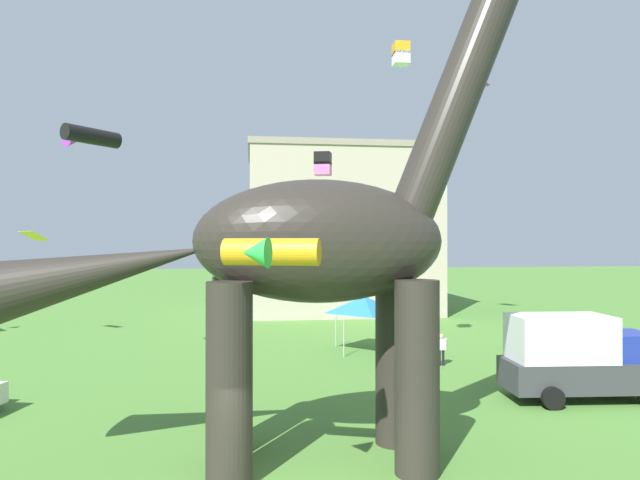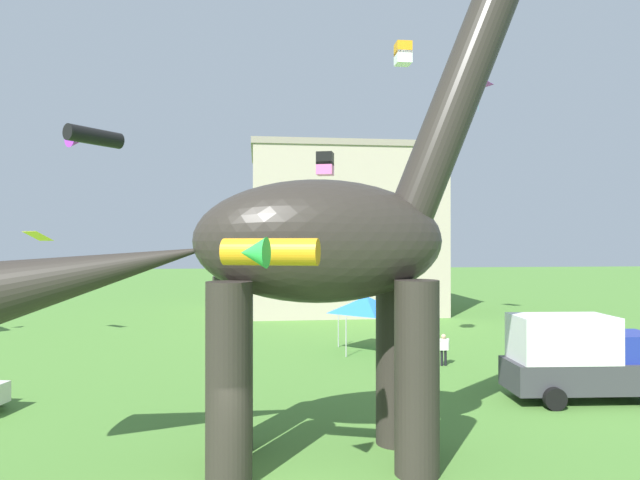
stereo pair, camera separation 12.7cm
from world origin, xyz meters
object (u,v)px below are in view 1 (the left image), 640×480
Objects in this scene: kite_far_left at (34,236)px; kite_apex at (88,137)px; festival_canopy_tent at (364,305)px; dinosaur_sculpture at (317,241)px; kite_drifting at (323,164)px; person_near_flyer at (386,352)px; kite_high_right at (268,252)px; kite_near_high at (401,54)px; parked_box_truck at (577,356)px; kite_mid_left at (475,85)px; person_far_spectator at (529,354)px; person_watching_child at (441,346)px.

kite_far_left is 0.73× the size of kite_apex.
festival_canopy_tent is 1.59× the size of kite_far_left.
dinosaur_sculpture is 25.48m from kite_far_left.
dinosaur_sculpture is at bearing -98.06° from kite_drifting.
kite_high_right is (-5.54, -11.86, 4.62)m from person_near_flyer.
kite_near_high reaches higher than person_near_flyer.
parked_box_truck is 2.76× the size of kite_mid_left.
dinosaur_sculpture reaches higher than kite_far_left.
person_far_spectator is 1.15× the size of kite_near_high.
person_far_spectator is at bearing 10.43° from dinosaur_sculpture.
festival_canopy_tent is 18.52m from kite_mid_left.
dinosaur_sculpture is 14.61m from kite_drifting.
kite_drifting is at bearing -177.37° from person_near_flyer.
person_far_spectator is 8.80m from festival_canopy_tent.
kite_near_high is at bearing 0.06° from kite_apex.
person_watching_child is 16.88m from kite_high_right.
kite_drifting is (-2.40, -0.93, 7.55)m from festival_canopy_tent.
kite_far_left reaches higher than person_near_flyer.
kite_near_high reaches higher than parked_box_truck.
kite_mid_left is (13.68, 21.74, 11.02)m from dinosaur_sculpture.
kite_drifting reaches higher than person_far_spectator.
festival_canopy_tent is (4.36, 14.80, -3.40)m from dinosaur_sculpture.
person_far_spectator is 6.99m from person_near_flyer.
kite_near_high is at bearing -127.32° from kite_mid_left.
person_near_flyer is at bearing -7.46° from kite_apex.
kite_mid_left is 25.98m from kite_apex.
kite_apex reaches higher than person_far_spectator.
kite_mid_left is at bearing 36.67° from festival_canopy_tent.
parked_box_truck is (10.42, 4.61, -4.30)m from dinosaur_sculpture.
person_near_flyer is 0.66× the size of kite_apex.
kite_apex is (-16.36, -0.05, 9.72)m from person_watching_child.
kite_far_left is (-19.31, 5.82, 3.80)m from festival_canopy_tent.
kite_far_left is (-16.91, 6.76, -3.75)m from kite_drifting.
person_watching_child is (-3.78, 1.37, 0.20)m from person_far_spectator.
kite_mid_left reaches higher than person_far_spectator.
festival_canopy_tent is 16.15m from kite_apex.
person_watching_child is 0.48× the size of festival_canopy_tent.
festival_canopy_tent is 1.52× the size of kite_mid_left.
person_near_flyer is at bearing 148.58° from parked_box_truck.
kite_far_left is (-25.37, 16.02, 4.70)m from parked_box_truck.
kite_drifting is (-5.38, 3.03, 9.17)m from person_watching_child.
kite_far_left is at bearing 121.09° from kite_apex.
person_near_flyer is 16.37m from kite_apex.
kite_apex reaches higher than person_near_flyer.
kite_drifting reaches higher than kite_far_left.
person_far_spectator is at bearing 44.42° from kite_high_right.
person_watching_child is 0.77× the size of kite_far_left.
kite_mid_left is (2.56, 12.27, 16.25)m from person_far_spectator.
kite_near_high is at bearing -25.82° from kite_far_left.
kite_far_left reaches higher than person_far_spectator.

